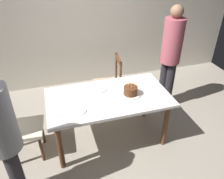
% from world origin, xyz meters
% --- Properties ---
extents(ground, '(6.40, 6.40, 0.00)m').
position_xyz_m(ground, '(0.00, 0.00, 0.00)').
color(ground, '#9E9384').
extents(back_wall, '(6.40, 0.10, 2.60)m').
position_xyz_m(back_wall, '(0.00, 1.85, 1.30)').
color(back_wall, silver).
rests_on(back_wall, ground).
extents(dining_table, '(1.65, 0.90, 0.76)m').
position_xyz_m(dining_table, '(0.00, 0.00, 0.66)').
color(dining_table, white).
rests_on(dining_table, ground).
extents(birthday_cake, '(0.28, 0.28, 0.19)m').
position_xyz_m(birthday_cake, '(0.30, -0.05, 0.81)').
color(birthday_cake, silver).
rests_on(birthday_cake, dining_table).
extents(plate_near_celebrant, '(0.22, 0.22, 0.01)m').
position_xyz_m(plate_near_celebrant, '(-0.45, -0.20, 0.76)').
color(plate_near_celebrant, white).
rests_on(plate_near_celebrant, dining_table).
extents(plate_far_side, '(0.22, 0.22, 0.01)m').
position_xyz_m(plate_far_side, '(-0.08, 0.20, 0.76)').
color(plate_far_side, white).
rests_on(plate_far_side, dining_table).
extents(fork_near_celebrant, '(0.18, 0.06, 0.01)m').
position_xyz_m(fork_near_celebrant, '(-0.61, -0.22, 0.76)').
color(fork_near_celebrant, silver).
rests_on(fork_near_celebrant, dining_table).
extents(fork_far_side, '(0.18, 0.03, 0.01)m').
position_xyz_m(fork_far_side, '(-0.24, 0.19, 0.76)').
color(fork_far_side, silver).
rests_on(fork_far_side, dining_table).
extents(chair_spindle_back, '(0.48, 0.48, 0.95)m').
position_xyz_m(chair_spindle_back, '(0.21, 0.77, 0.46)').
color(chair_spindle_back, tan).
rests_on(chair_spindle_back, ground).
extents(chair_upholstered, '(0.47, 0.47, 0.95)m').
position_xyz_m(chair_upholstered, '(-1.22, 0.02, 0.53)').
color(chair_upholstered, beige).
rests_on(chair_upholstered, ground).
extents(person_celebrant, '(0.32, 0.32, 1.68)m').
position_xyz_m(person_celebrant, '(-1.21, -0.65, 0.96)').
color(person_celebrant, '#262328').
rests_on(person_celebrant, ground).
extents(person_guest, '(0.32, 0.32, 1.77)m').
position_xyz_m(person_guest, '(1.20, 0.55, 1.01)').
color(person_guest, '#262328').
rests_on(person_guest, ground).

